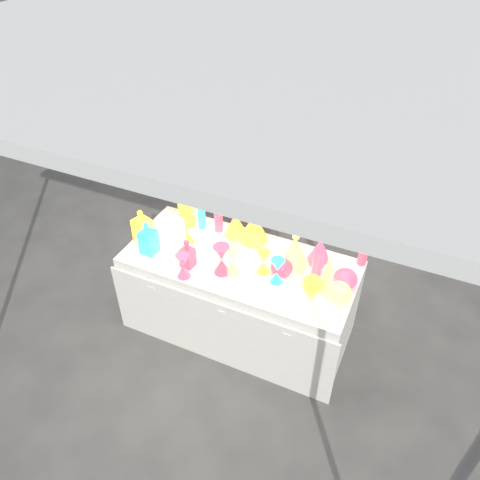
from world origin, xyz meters
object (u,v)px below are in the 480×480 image
at_px(display_table, 240,295).
at_px(cardboard_box_closed, 278,200).
at_px(globe_0, 313,285).
at_px(decanter_0, 142,226).
at_px(lampshade_0, 236,223).
at_px(hourglass_0, 222,260).
at_px(bottle_0, 182,197).

distance_m(display_table, cardboard_box_closed, 1.71).
bearing_deg(display_table, cardboard_box_closed, 100.06).
bearing_deg(globe_0, decanter_0, -179.50).
bearing_deg(lampshade_0, hourglass_0, -73.13).
xyz_separation_m(bottle_0, decanter_0, (-0.11, -0.45, -0.03)).
relative_size(display_table, globe_0, 12.34).
bearing_deg(decanter_0, display_table, 23.74).
distance_m(bottle_0, decanter_0, 0.46).
relative_size(display_table, cardboard_box_closed, 3.21).
distance_m(globe_0, lampshade_0, 0.86).
relative_size(hourglass_0, lampshade_0, 1.08).
distance_m(decanter_0, hourglass_0, 0.75).
bearing_deg(display_table, bottle_0, 152.87).
relative_size(decanter_0, lampshade_0, 1.28).
xyz_separation_m(hourglass_0, lampshade_0, (-0.10, 0.46, -0.01)).
bearing_deg(hourglass_0, globe_0, 7.71).
relative_size(bottle_0, decanter_0, 1.20).
height_order(display_table, hourglass_0, hourglass_0).
height_order(bottle_0, decanter_0, bottle_0).
xyz_separation_m(decanter_0, globe_0, (1.42, 0.01, -0.09)).
bearing_deg(lampshade_0, cardboard_box_closed, 99.73).
bearing_deg(decanter_0, bottle_0, 93.59).
bearing_deg(bottle_0, cardboard_box_closed, 72.95).
bearing_deg(bottle_0, hourglass_0, -39.70).
distance_m(cardboard_box_closed, lampshade_0, 1.54).
height_order(cardboard_box_closed, lampshade_0, lampshade_0).
bearing_deg(lampshade_0, display_table, -55.64).
distance_m(hourglass_0, lampshade_0, 0.47).
height_order(display_table, cardboard_box_closed, display_table).
bearing_deg(cardboard_box_closed, globe_0, -64.68).
bearing_deg(hourglass_0, lampshade_0, 102.50).
xyz_separation_m(decanter_0, hourglass_0, (0.75, -0.08, -0.02)).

